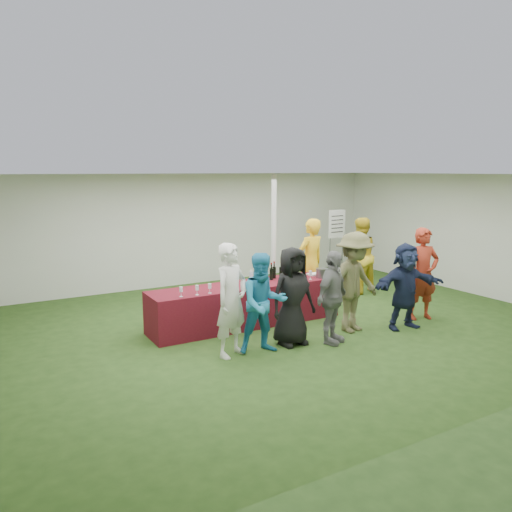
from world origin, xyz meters
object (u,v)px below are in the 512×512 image
serving_table (246,304)px  customer_1 (263,303)px  staff_pourer (310,263)px  customer_3 (332,298)px  staff_back (360,256)px  dump_bucket (322,273)px  customer_2 (292,296)px  customer_4 (354,282)px  customer_0 (232,300)px  wine_list_sign (337,229)px  customer_6 (423,274)px  customer_5 (405,286)px

serving_table → customer_1: size_ratio=2.32×
staff_pourer → customer_3: bearing=53.9°
staff_back → dump_bucket: bearing=27.7°
dump_bucket → staff_back: (1.83, 1.01, 0.03)m
customer_2 → customer_4: size_ratio=0.91×
serving_table → customer_1: 1.48m
staff_pourer → customer_2: 2.35m
customer_3 → customer_1: bearing=144.9°
dump_bucket → customer_2: bearing=-142.8°
customer_0 → customer_3: bearing=-34.7°
customer_2 → wine_list_sign: bearing=42.4°
customer_1 → customer_4: size_ratio=0.89×
staff_back → customer_4: bearing=45.5°
customer_1 → customer_6: size_ratio=0.90×
staff_pourer → customer_0: (-2.67, -1.68, -0.05)m
customer_5 → customer_6: customer_6 is taller
customer_0 → serving_table: bearing=29.2°
serving_table → customer_4: customer_4 is taller
customer_2 → customer_5: size_ratio=1.04×
staff_back → customer_2: 3.83m
customer_0 → customer_3: customer_0 is taller
serving_table → customer_0: bearing=-126.9°
staff_back → customer_2: size_ratio=1.09×
customer_1 → customer_3: (1.17, -0.20, -0.02)m
customer_3 → customer_4: (0.71, 0.30, 0.11)m
customer_5 → staff_back: bearing=73.6°
customer_0 → customer_5: bearing=-29.8°
customer_1 → customer_0: bearing=178.3°
staff_back → customer_0: staff_back is taller
wine_list_sign → customer_2: wine_list_sign is taller
staff_back → customer_4: size_ratio=0.99×
serving_table → customer_2: bearing=-83.8°
customer_6 → wine_list_sign: bearing=92.8°
customer_5 → customer_1: bearing=-177.4°
staff_back → customer_4: (-1.93, -2.05, 0.01)m
customer_1 → customer_5: bearing=7.4°
dump_bucket → customer_2: size_ratio=0.15×
customer_1 → customer_4: 1.88m
wine_list_sign → customer_3: 4.74m
staff_back → customer_0: 4.75m
staff_pourer → customer_1: size_ratio=1.17×
customer_4 → customer_5: 0.95m
customer_4 → customer_0: bearing=168.4°
customer_1 → wine_list_sign: bearing=51.5°
serving_table → staff_back: 3.49m
customer_2 → customer_4: 1.29m
serving_table → staff_pourer: bearing=14.4°
staff_back → customer_1: 4.37m
customer_4 → staff_back: bearing=35.6°
wine_list_sign → customer_2: size_ratio=1.13×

